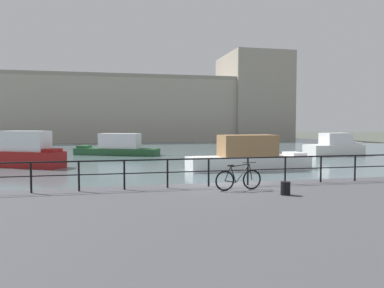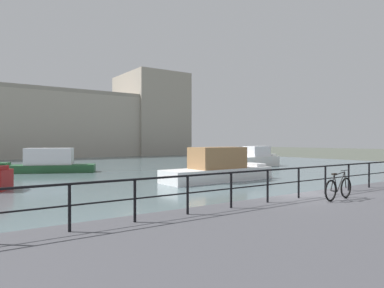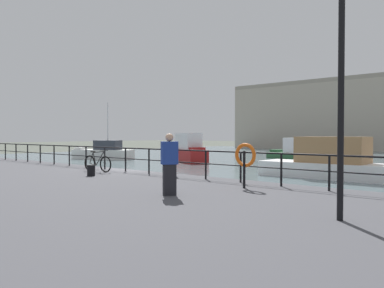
{
  "view_description": "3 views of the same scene",
  "coord_description": "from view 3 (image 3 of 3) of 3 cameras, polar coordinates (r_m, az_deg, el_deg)",
  "views": [
    {
      "loc": [
        -4.46,
        -14.11,
        3.37
      ],
      "look_at": [
        -0.56,
        3.62,
        2.36
      ],
      "focal_mm": 34.62,
      "sensor_mm": 36.0,
      "label": 1
    },
    {
      "loc": [
        -10.7,
        -8.4,
        3.0
      ],
      "look_at": [
        -1.47,
        4.96,
        2.85
      ],
      "focal_mm": 31.82,
      "sensor_mm": 36.0,
      "label": 2
    },
    {
      "loc": [
        14.6,
        -12.0,
        2.66
      ],
      "look_at": [
        0.07,
        4.48,
        2.13
      ],
      "focal_mm": 36.64,
      "sensor_mm": 36.0,
      "label": 3
    }
  ],
  "objects": [
    {
      "name": "mooring_bollard",
      "position": [
        16.27,
        -14.48,
        -3.73
      ],
      "size": [
        0.32,
        0.32,
        0.44
      ],
      "primitive_type": "cylinder",
      "color": "black",
      "rests_on": "quay_promenade"
    },
    {
      "name": "moored_small_launch",
      "position": [
        25.23,
        19.93,
        -2.54
      ],
      "size": [
        8.99,
        2.78,
        2.53
      ],
      "rotation": [
        0.0,
        0.0,
        0.02
      ],
      "color": "white",
      "rests_on": "water_basin"
    },
    {
      "name": "quay_lamp_post",
      "position": [
        8.24,
        20.93,
        13.71
      ],
      "size": [
        0.32,
        0.32,
        5.49
      ],
      "color": "black",
      "rests_on": "quay_promenade"
    },
    {
      "name": "quay_railing",
      "position": [
        19.16,
        -12.59,
        -1.41
      ],
      "size": [
        25.06,
        0.07,
        1.08
      ],
      "color": "black",
      "rests_on": "quay_promenade"
    },
    {
      "name": "moored_white_yacht",
      "position": [
        42.19,
        15.57,
        -1.05
      ],
      "size": [
        9.1,
        5.58,
        2.31
      ],
      "rotation": [
        0.0,
        0.0,
        2.72
      ],
      "color": "#23512D",
      "rests_on": "water_basin"
    },
    {
      "name": "life_ring_stand",
      "position": [
        12.24,
        7.75,
        -1.83
      ],
      "size": [
        0.75,
        0.16,
        1.4
      ],
      "color": "black",
      "rests_on": "quay_promenade"
    },
    {
      "name": "water_basin",
      "position": [
        44.73,
        22.28,
        -2.13
      ],
      "size": [
        80.0,
        60.0,
        0.01
      ],
      "primitive_type": "cube",
      "color": "slate",
      "rests_on": "ground_plane"
    },
    {
      "name": "moored_cabin_cruiser",
      "position": [
        43.15,
        -12.72,
        -1.15
      ],
      "size": [
        6.8,
        4.52,
        6.07
      ],
      "rotation": [
        0.0,
        0.0,
        3.55
      ],
      "color": "white",
      "rests_on": "water_basin"
    },
    {
      "name": "parked_bicycle",
      "position": [
        17.93,
        -13.6,
        -2.72
      ],
      "size": [
        1.77,
        0.22,
        0.98
      ],
      "rotation": [
        0.0,
        0.0,
        0.09
      ],
      "color": "black",
      "rests_on": "quay_promenade"
    },
    {
      "name": "moored_blue_motorboat",
      "position": [
        38.79,
        -0.94,
        -0.95
      ],
      "size": [
        8.09,
        5.38,
        2.8
      ],
      "rotation": [
        0.0,
        0.0,
        -0.48
      ],
      "color": "maroon",
      "rests_on": "water_basin"
    },
    {
      "name": "standing_person",
      "position": [
        10.69,
        -3.3,
        -2.89
      ],
      "size": [
        0.48,
        0.52,
        1.69
      ],
      "rotation": [
        0.0,
        0.0,
        2.55
      ],
      "color": "black",
      "rests_on": "quay_promenade"
    },
    {
      "name": "ground_plane",
      "position": [
        19.08,
        -9.17,
        -6.65
      ],
      "size": [
        240.0,
        240.0,
        0.0
      ],
      "primitive_type": "plane",
      "color": "#4C5147"
    }
  ]
}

